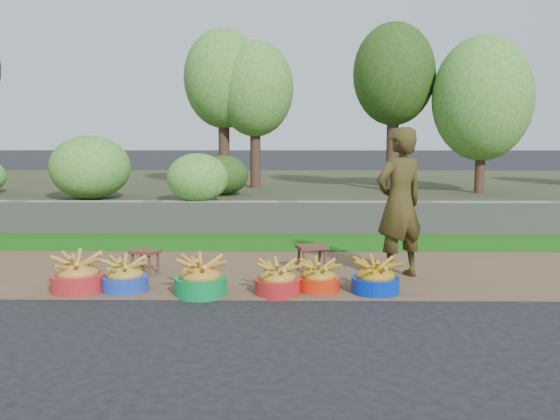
{
  "coord_description": "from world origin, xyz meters",
  "views": [
    {
      "loc": [
        0.01,
        -6.03,
        1.64
      ],
      "look_at": [
        -0.09,
        1.3,
        0.75
      ],
      "focal_mm": 40.0,
      "sensor_mm": 36.0,
      "label": 1
    }
  ],
  "objects_px": {
    "stool_left": "(145,255)",
    "basin_d": "(277,280)",
    "basin_a": "(78,276)",
    "basin_e": "(318,278)",
    "basin_f": "(375,279)",
    "vendor_woman": "(399,203)",
    "basin_b": "(125,277)",
    "basin_c": "(201,278)",
    "stool_right": "(312,250)"
  },
  "relations": [
    {
      "from": "basin_d",
      "to": "vendor_woman",
      "type": "bearing_deg",
      "value": 29.12
    },
    {
      "from": "vendor_woman",
      "to": "basin_d",
      "type": "bearing_deg",
      "value": 0.4
    },
    {
      "from": "stool_left",
      "to": "vendor_woman",
      "type": "relative_size",
      "value": 0.23
    },
    {
      "from": "basin_a",
      "to": "basin_c",
      "type": "bearing_deg",
      "value": -4.19
    },
    {
      "from": "basin_c",
      "to": "basin_f",
      "type": "relative_size",
      "value": 1.08
    },
    {
      "from": "basin_f",
      "to": "stool_left",
      "type": "height_order",
      "value": "basin_f"
    },
    {
      "from": "basin_a",
      "to": "basin_e",
      "type": "distance_m",
      "value": 2.51
    },
    {
      "from": "basin_e",
      "to": "stool_left",
      "type": "bearing_deg",
      "value": 158.62
    },
    {
      "from": "stool_left",
      "to": "basin_d",
      "type": "bearing_deg",
      "value": -30.11
    },
    {
      "from": "basin_b",
      "to": "basin_c",
      "type": "xyz_separation_m",
      "value": [
        0.81,
        -0.13,
        0.02
      ]
    },
    {
      "from": "stool_right",
      "to": "vendor_woman",
      "type": "distance_m",
      "value": 1.19
    },
    {
      "from": "basin_b",
      "to": "basin_e",
      "type": "distance_m",
      "value": 2.02
    },
    {
      "from": "basin_b",
      "to": "vendor_woman",
      "type": "height_order",
      "value": "vendor_woman"
    },
    {
      "from": "basin_a",
      "to": "stool_right",
      "type": "xyz_separation_m",
      "value": [
        2.47,
        1.01,
        0.08
      ]
    },
    {
      "from": "basin_a",
      "to": "basin_e",
      "type": "relative_size",
      "value": 1.23
    },
    {
      "from": "basin_e",
      "to": "stool_right",
      "type": "height_order",
      "value": "basin_e"
    },
    {
      "from": "basin_d",
      "to": "stool_left",
      "type": "distance_m",
      "value": 1.81
    },
    {
      "from": "vendor_woman",
      "to": "basin_c",
      "type": "bearing_deg",
      "value": -8.61
    },
    {
      "from": "basin_d",
      "to": "basin_b",
      "type": "bearing_deg",
      "value": 176.32
    },
    {
      "from": "basin_a",
      "to": "basin_d",
      "type": "bearing_deg",
      "value": -1.86
    },
    {
      "from": "basin_b",
      "to": "stool_left",
      "type": "bearing_deg",
      "value": 87.96
    },
    {
      "from": "basin_e",
      "to": "vendor_woman",
      "type": "relative_size",
      "value": 0.26
    },
    {
      "from": "basin_a",
      "to": "stool_left",
      "type": "distance_m",
      "value": 0.99
    },
    {
      "from": "basin_b",
      "to": "basin_f",
      "type": "height_order",
      "value": "basin_f"
    },
    {
      "from": "basin_c",
      "to": "stool_left",
      "type": "distance_m",
      "value": 1.22
    },
    {
      "from": "basin_c",
      "to": "vendor_woman",
      "type": "relative_size",
      "value": 0.31
    },
    {
      "from": "basin_e",
      "to": "basin_f",
      "type": "xyz_separation_m",
      "value": [
        0.58,
        -0.08,
        0.02
      ]
    },
    {
      "from": "vendor_woman",
      "to": "basin_a",
      "type": "bearing_deg",
      "value": -17.35
    },
    {
      "from": "basin_b",
      "to": "basin_d",
      "type": "xyz_separation_m",
      "value": [
        1.6,
        -0.1,
        -0.0
      ]
    },
    {
      "from": "basin_f",
      "to": "basin_d",
      "type": "bearing_deg",
      "value": -177.07
    },
    {
      "from": "basin_a",
      "to": "basin_e",
      "type": "height_order",
      "value": "basin_a"
    },
    {
      "from": "basin_b",
      "to": "stool_right",
      "type": "height_order",
      "value": "basin_b"
    },
    {
      "from": "basin_a",
      "to": "basin_c",
      "type": "xyz_separation_m",
      "value": [
        1.29,
        -0.09,
        -0.0
      ]
    },
    {
      "from": "basin_a",
      "to": "basin_d",
      "type": "relative_size",
      "value": 1.16
    },
    {
      "from": "basin_d",
      "to": "basin_e",
      "type": "xyz_separation_m",
      "value": [
        0.43,
        0.13,
        -0.01
      ]
    },
    {
      "from": "basin_f",
      "to": "stool_left",
      "type": "xyz_separation_m",
      "value": [
        -2.57,
        0.86,
        0.07
      ]
    },
    {
      "from": "basin_e",
      "to": "stool_right",
      "type": "distance_m",
      "value": 0.96
    },
    {
      "from": "stool_left",
      "to": "stool_right",
      "type": "height_order",
      "value": "stool_right"
    },
    {
      "from": "basin_c",
      "to": "basin_f",
      "type": "xyz_separation_m",
      "value": [
        1.79,
        0.08,
        -0.01
      ]
    },
    {
      "from": "stool_right",
      "to": "stool_left",
      "type": "bearing_deg",
      "value": -174.95
    },
    {
      "from": "basin_d",
      "to": "stool_right",
      "type": "height_order",
      "value": "basin_d"
    },
    {
      "from": "stool_left",
      "to": "vendor_woman",
      "type": "bearing_deg",
      "value": -2.9
    },
    {
      "from": "basin_a",
      "to": "basin_b",
      "type": "height_order",
      "value": "basin_a"
    },
    {
      "from": "basin_a",
      "to": "stool_left",
      "type": "relative_size",
      "value": 1.43
    },
    {
      "from": "basin_b",
      "to": "basin_d",
      "type": "bearing_deg",
      "value": -3.68
    },
    {
      "from": "basin_a",
      "to": "basin_f",
      "type": "relative_size",
      "value": 1.11
    },
    {
      "from": "basin_f",
      "to": "stool_left",
      "type": "distance_m",
      "value": 2.71
    },
    {
      "from": "basin_a",
      "to": "vendor_woman",
      "type": "distance_m",
      "value": 3.58
    },
    {
      "from": "basin_f",
      "to": "vendor_woman",
      "type": "relative_size",
      "value": 0.29
    },
    {
      "from": "basin_e",
      "to": "basin_f",
      "type": "height_order",
      "value": "basin_f"
    }
  ]
}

